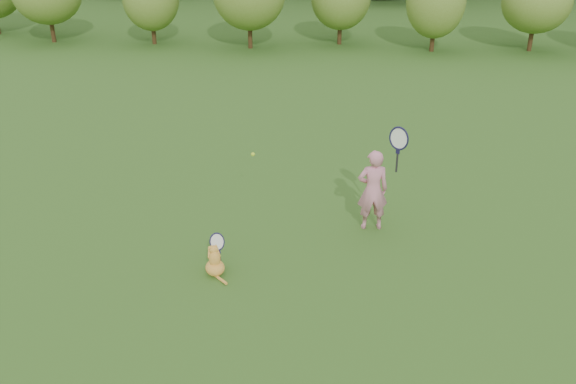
# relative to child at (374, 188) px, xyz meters

# --- Properties ---
(ground) EXTENTS (100.00, 100.00, 0.00)m
(ground) POSITION_rel_child_xyz_m (-1.43, -1.18, -0.66)
(ground) COLOR #264D15
(ground) RESTS_ON ground
(shrub_row) EXTENTS (28.00, 3.00, 2.80)m
(shrub_row) POSITION_rel_child_xyz_m (-1.43, 11.82, 0.74)
(shrub_row) COLOR olive
(shrub_row) RESTS_ON ground
(child) EXTENTS (0.71, 0.43, 1.90)m
(child) POSITION_rel_child_xyz_m (0.00, 0.00, 0.00)
(child) COLOR #D17C90
(child) RESTS_ON ground
(cat) EXTENTS (0.43, 0.68, 0.59)m
(cat) POSITION_rel_child_xyz_m (-2.05, -1.58, -0.44)
(cat) COLOR orange
(cat) RESTS_ON ground
(tennis_ball) EXTENTS (0.06, 0.06, 0.06)m
(tennis_ball) POSITION_rel_child_xyz_m (-1.87, 0.26, 0.33)
(tennis_ball) COLOR #A3D919
(tennis_ball) RESTS_ON ground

